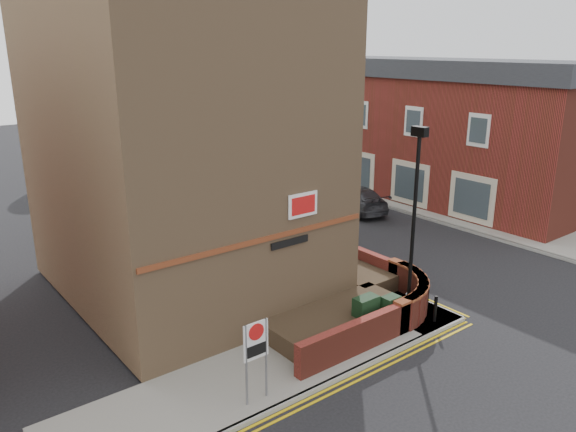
# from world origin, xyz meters

# --- Properties ---
(ground) EXTENTS (120.00, 120.00, 0.00)m
(ground) POSITION_xyz_m (0.00, 0.00, 0.00)
(ground) COLOR black
(ground) RESTS_ON ground
(pavement_corner) EXTENTS (13.00, 3.00, 0.12)m
(pavement_corner) POSITION_xyz_m (-3.50, 1.50, 0.06)
(pavement_corner) COLOR gray
(pavement_corner) RESTS_ON ground
(pavement_main) EXTENTS (2.00, 32.00, 0.12)m
(pavement_main) POSITION_xyz_m (2.00, 16.00, 0.06)
(pavement_main) COLOR gray
(pavement_main) RESTS_ON ground
(pavement_far) EXTENTS (4.00, 40.00, 0.12)m
(pavement_far) POSITION_xyz_m (13.00, 13.00, 0.06)
(pavement_far) COLOR gray
(pavement_far) RESTS_ON ground
(kerb_side) EXTENTS (13.00, 0.15, 0.12)m
(kerb_side) POSITION_xyz_m (-3.50, 0.00, 0.06)
(kerb_side) COLOR gray
(kerb_side) RESTS_ON ground
(kerb_main_near) EXTENTS (0.15, 32.00, 0.12)m
(kerb_main_near) POSITION_xyz_m (3.00, 16.00, 0.06)
(kerb_main_near) COLOR gray
(kerb_main_near) RESTS_ON ground
(kerb_main_far) EXTENTS (0.15, 40.00, 0.12)m
(kerb_main_far) POSITION_xyz_m (11.00, 13.00, 0.06)
(kerb_main_far) COLOR gray
(kerb_main_far) RESTS_ON ground
(yellow_lines_side) EXTENTS (13.00, 0.28, 0.01)m
(yellow_lines_side) POSITION_xyz_m (-3.50, -0.25, 0.01)
(yellow_lines_side) COLOR gold
(yellow_lines_side) RESTS_ON ground
(yellow_lines_main) EXTENTS (0.28, 32.00, 0.01)m
(yellow_lines_main) POSITION_xyz_m (3.25, 16.00, 0.01)
(yellow_lines_main) COLOR gold
(yellow_lines_main) RESTS_ON ground
(corner_building) EXTENTS (8.95, 10.40, 13.60)m
(corner_building) POSITION_xyz_m (-2.84, 8.00, 6.23)
(corner_building) COLOR #906E4C
(corner_building) RESTS_ON ground
(garden_wall) EXTENTS (6.80, 6.00, 1.20)m
(garden_wall) POSITION_xyz_m (0.00, 2.50, 0.00)
(garden_wall) COLOR maroon
(garden_wall) RESTS_ON ground
(lamppost) EXTENTS (0.25, 0.50, 6.30)m
(lamppost) POSITION_xyz_m (1.60, 1.20, 3.34)
(lamppost) COLOR black
(lamppost) RESTS_ON pavement_corner
(utility_cabinet_large) EXTENTS (0.80, 0.45, 1.20)m
(utility_cabinet_large) POSITION_xyz_m (-0.30, 1.30, 0.72)
(utility_cabinet_large) COLOR #163218
(utility_cabinet_large) RESTS_ON pavement_corner
(utility_cabinet_small) EXTENTS (0.55, 0.40, 1.10)m
(utility_cabinet_small) POSITION_xyz_m (0.50, 1.00, 0.67)
(utility_cabinet_small) COLOR #163218
(utility_cabinet_small) RESTS_ON pavement_corner
(bollard_near) EXTENTS (0.11, 0.11, 0.90)m
(bollard_near) POSITION_xyz_m (2.00, 0.40, 0.57)
(bollard_near) COLOR black
(bollard_near) RESTS_ON pavement_corner
(bollard_far) EXTENTS (0.11, 0.11, 0.90)m
(bollard_far) POSITION_xyz_m (2.60, 1.20, 0.57)
(bollard_far) COLOR black
(bollard_far) RESTS_ON pavement_corner
(zone_sign) EXTENTS (0.72, 0.07, 2.20)m
(zone_sign) POSITION_xyz_m (-5.00, 0.50, 1.64)
(zone_sign) COLOR slate
(zone_sign) RESTS_ON pavement_corner
(far_terrace) EXTENTS (5.40, 30.40, 8.00)m
(far_terrace) POSITION_xyz_m (14.50, 17.00, 4.04)
(far_terrace) COLOR maroon
(far_terrace) RESTS_ON ground
(far_terrace_cream) EXTENTS (5.40, 12.40, 8.00)m
(far_terrace_cream) POSITION_xyz_m (14.50, 38.00, 4.05)
(far_terrace_cream) COLOR beige
(far_terrace_cream) RESTS_ON ground
(tree_near) EXTENTS (3.64, 3.65, 6.70)m
(tree_near) POSITION_xyz_m (2.00, 14.05, 4.70)
(tree_near) COLOR #382B1E
(tree_near) RESTS_ON pavement_main
(tree_mid) EXTENTS (4.03, 4.03, 7.42)m
(tree_mid) POSITION_xyz_m (2.00, 22.05, 5.20)
(tree_mid) COLOR #382B1E
(tree_mid) RESTS_ON pavement_main
(tree_far) EXTENTS (3.81, 3.81, 7.00)m
(tree_far) POSITION_xyz_m (2.00, 30.05, 4.91)
(tree_far) COLOR #382B1E
(tree_far) RESTS_ON pavement_main
(traffic_light_assembly) EXTENTS (0.20, 0.16, 4.20)m
(traffic_light_assembly) POSITION_xyz_m (2.40, 25.00, 2.78)
(traffic_light_assembly) COLOR black
(traffic_light_assembly) RESTS_ON pavement_main
(silver_car_near) EXTENTS (3.14, 4.65, 1.45)m
(silver_car_near) POSITION_xyz_m (5.00, 15.37, 0.72)
(silver_car_near) COLOR #9CA0A3
(silver_car_near) RESTS_ON ground
(red_car_main) EXTENTS (2.33, 4.49, 1.21)m
(red_car_main) POSITION_xyz_m (5.00, 20.24, 0.60)
(red_car_main) COLOR maroon
(red_car_main) RESTS_ON ground
(grey_car_far) EXTENTS (3.10, 5.00, 1.35)m
(grey_car_far) POSITION_xyz_m (9.24, 11.38, 0.68)
(grey_car_far) COLOR #2B2B2F
(grey_car_far) RESTS_ON ground
(silver_car_far) EXTENTS (2.20, 4.54, 1.49)m
(silver_car_far) POSITION_xyz_m (9.39, 18.80, 0.75)
(silver_car_far) COLOR #AAAEB2
(silver_car_far) RESTS_ON ground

